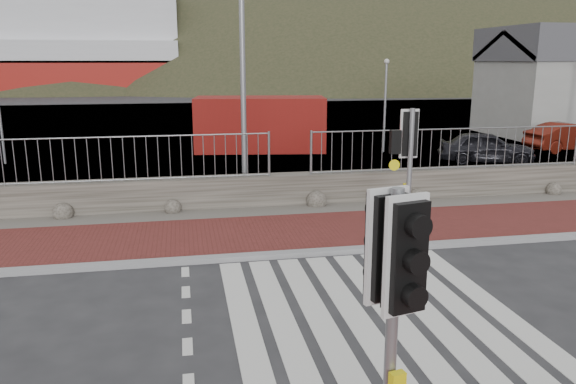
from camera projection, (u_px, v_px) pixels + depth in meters
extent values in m
plane|color=#28282B|center=(373.00, 315.00, 9.18)|extent=(220.00, 220.00, 0.00)
cube|color=maroon|center=(311.00, 232.00, 13.47)|extent=(40.00, 3.00, 0.08)
cube|color=gray|center=(327.00, 252.00, 12.04)|extent=(40.00, 0.25, 0.12)
cube|color=silver|center=(245.00, 326.00, 8.80)|extent=(0.42, 5.60, 0.01)
cube|color=silver|center=(283.00, 322.00, 8.91)|extent=(0.42, 5.60, 0.01)
cube|color=silver|center=(319.00, 319.00, 9.01)|extent=(0.42, 5.60, 0.01)
cube|color=silver|center=(355.00, 316.00, 9.12)|extent=(0.42, 5.60, 0.01)
cube|color=silver|center=(390.00, 313.00, 9.23)|extent=(0.42, 5.60, 0.01)
cube|color=silver|center=(424.00, 310.00, 9.34)|extent=(0.42, 5.60, 0.01)
cube|color=silver|center=(458.00, 307.00, 9.45)|extent=(0.42, 5.60, 0.01)
cube|color=silver|center=(490.00, 304.00, 9.56)|extent=(0.42, 5.60, 0.01)
cube|color=#59544C|center=(295.00, 211.00, 15.39)|extent=(40.00, 1.50, 0.06)
cube|color=#454138|center=(289.00, 190.00, 16.06)|extent=(40.00, 0.60, 0.90)
cylinder|color=gray|center=(110.00, 137.00, 14.67)|extent=(8.40, 0.04, 0.04)
cylinder|color=gray|center=(269.00, 155.00, 15.56)|extent=(0.07, 0.07, 1.20)
cylinder|color=gray|center=(451.00, 129.00, 16.40)|extent=(8.40, 0.04, 0.04)
cylinder|color=gray|center=(311.00, 154.00, 15.78)|extent=(0.07, 0.07, 1.20)
cylinder|color=gray|center=(576.00, 145.00, 17.30)|extent=(0.07, 0.07, 1.20)
cube|color=#4C4C4F|center=(229.00, 125.00, 35.86)|extent=(120.00, 40.00, 0.50)
cube|color=#3F4C54|center=(205.00, 94.00, 69.33)|extent=(220.00, 50.00, 0.05)
cube|color=silver|center=(53.00, 19.00, 68.79)|extent=(30.00, 12.00, 6.00)
ellipsoid|color=#2A2F1C|center=(113.00, 206.00, 95.11)|extent=(106.40, 68.40, 76.00)
ellipsoid|color=#2A2F1C|center=(366.00, 225.00, 104.64)|extent=(140.00, 90.00, 100.00)
cylinder|color=gray|center=(391.00, 342.00, 5.28)|extent=(0.12, 0.12, 2.97)
cube|color=yellow|center=(389.00, 377.00, 5.36)|extent=(0.16, 0.12, 0.23)
cube|color=black|center=(395.00, 251.00, 5.07)|extent=(0.47, 0.34, 1.11)
sphere|color=red|center=(397.00, 217.00, 5.00)|extent=(0.16, 0.16, 0.16)
cylinder|color=gray|center=(409.00, 174.00, 12.97)|extent=(0.12, 0.12, 3.00)
cube|color=yellow|center=(409.00, 190.00, 13.05)|extent=(0.15, 0.09, 0.24)
cube|color=black|center=(411.00, 134.00, 12.76)|extent=(0.44, 0.27, 1.13)
sphere|color=#0CE53F|center=(411.00, 148.00, 12.83)|extent=(0.16, 0.16, 0.16)
cube|color=black|center=(395.00, 142.00, 12.74)|extent=(0.24, 0.18, 0.54)
cylinder|color=gray|center=(242.00, 46.00, 15.69)|extent=(0.16, 0.16, 8.87)
cube|color=maroon|center=(260.00, 124.00, 25.64)|extent=(6.12, 3.24, 2.43)
imported|color=black|center=(486.00, 147.00, 22.62)|extent=(4.00, 2.59, 1.27)
imported|color=#57150C|center=(568.00, 137.00, 25.56)|extent=(4.00, 1.66, 1.29)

